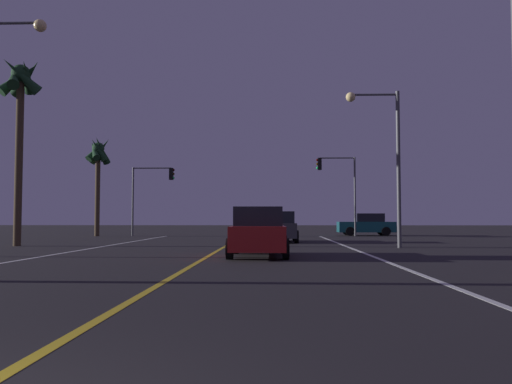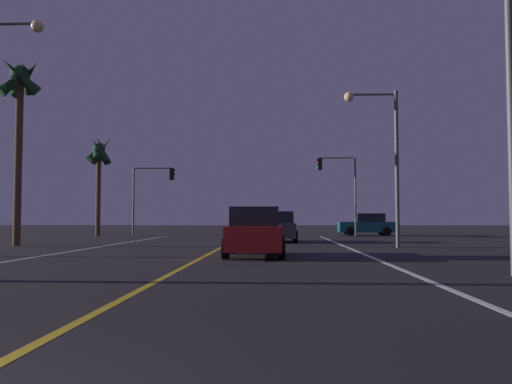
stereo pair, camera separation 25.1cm
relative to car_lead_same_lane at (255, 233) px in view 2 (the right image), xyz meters
The scene contains 12 objects.
lane_edge_right 4.04m from the car_lead_same_lane, ahead, with size 0.16×42.18×0.01m, color silver.
lane_edge_left 7.52m from the car_lead_same_lane, behind, with size 0.16×42.18×0.01m, color silver.
lane_center_divider 1.98m from the car_lead_same_lane, 166.96° to the right, with size 0.16×42.18×0.01m, color gold.
car_lead_same_lane is the anchor object (origin of this frame).
car_ahead_far 11.24m from the car_lead_same_lane, 85.71° to the left, with size 2.02×4.30×1.70m.
car_crossing_side 23.87m from the car_lead_same_lane, 71.12° to the left, with size 4.30×2.02×1.70m.
traffic_light_near_right 22.12m from the car_lead_same_lane, 75.95° to the left, with size 2.95×0.36×5.91m.
traffic_light_near_left 23.06m from the car_lead_same_lane, 112.08° to the left, with size 3.25×0.36×5.19m.
street_lamp_right_near 9.29m from the car_lead_same_lane, 46.35° to the right, with size 2.25×0.44×8.25m.
street_lamp_right_far 8.71m from the car_lead_same_lane, 45.08° to the left, with size 2.43×0.44×7.08m.
palm_tree_left_mid 14.90m from the car_lead_same_lane, 150.79° to the left, with size 2.35×2.16×9.16m.
palm_tree_left_far 24.48m from the car_lead_same_lane, 121.70° to the left, with size 1.97×2.08×7.46m.
Camera 2 is at (2.51, -2.57, 1.31)m, focal length 36.68 mm.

